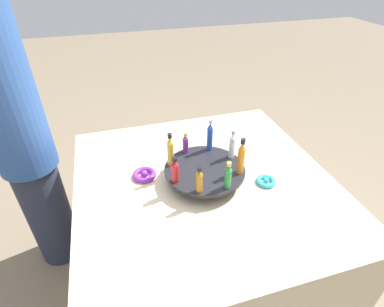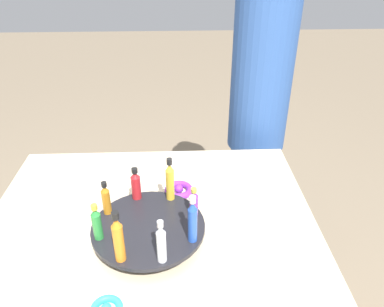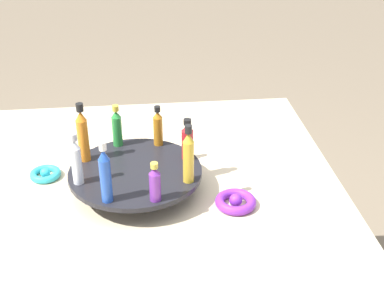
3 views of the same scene
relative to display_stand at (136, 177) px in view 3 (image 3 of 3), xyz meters
name	(u,v)px [view 3 (image 3 of 3)]	position (x,y,z in m)	size (l,w,h in m)	color
party_table	(144,302)	(0.00, 0.00, -0.42)	(1.03, 1.03, 0.76)	beige
display_stand	(136,177)	(0.00, 0.00, 0.00)	(0.32, 0.32, 0.06)	black
bottle_purple	(155,183)	(-0.13, -0.04, 0.06)	(0.03, 0.03, 0.09)	#702D93
bottle_gold	(188,156)	(-0.06, -0.12, 0.09)	(0.03, 0.03, 0.14)	gold
bottle_red	(187,141)	(0.04, -0.13, 0.07)	(0.03, 0.03, 0.11)	#B21E23
bottle_amber	(158,127)	(0.12, -0.06, 0.07)	(0.02, 0.02, 0.11)	#AD6B19
bottle_green	(117,127)	(0.13, 0.04, 0.07)	(0.03, 0.03, 0.11)	#288438
bottle_orange	(83,135)	(0.06, 0.12, 0.09)	(0.03, 0.03, 0.15)	orange
bottle_clear	(76,161)	(-0.04, 0.13, 0.08)	(0.02, 0.02, 0.13)	silver
bottle_blue	(105,174)	(-0.12, 0.06, 0.09)	(0.03, 0.03, 0.15)	#234CAD
ribbon_bow_teal	(45,174)	(0.09, 0.23, -0.03)	(0.08, 0.08, 0.03)	#2DB7CC
ribbon_bow_purple	(236,202)	(-0.09, -0.23, -0.03)	(0.10, 0.10, 0.03)	purple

